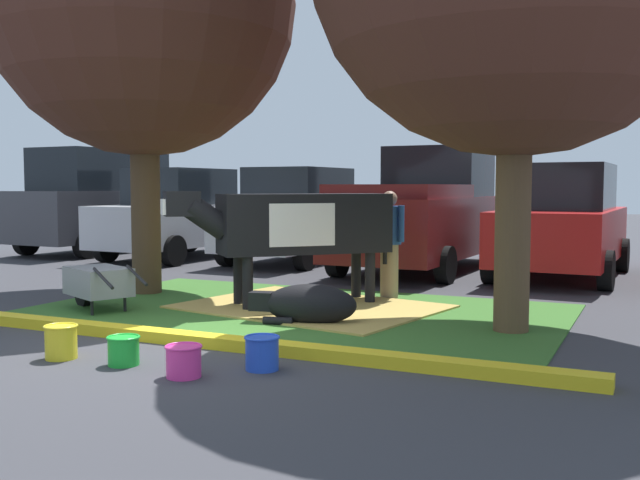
% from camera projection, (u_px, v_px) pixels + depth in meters
% --- Properties ---
extents(ground_plane, '(80.00, 80.00, 0.00)m').
position_uv_depth(ground_plane, '(167.00, 344.00, 7.56)').
color(ground_plane, '#38383D').
extents(grass_island, '(6.73, 4.14, 0.02)m').
position_uv_depth(grass_island, '(296.00, 311.00, 9.49)').
color(grass_island, '#386B28').
rests_on(grass_island, ground).
extents(curb_yellow, '(7.93, 0.24, 0.12)m').
position_uv_depth(curb_yellow, '(198.00, 340.00, 7.48)').
color(curb_yellow, yellow).
rests_on(curb_yellow, ground).
extents(hay_bedding, '(3.59, 2.96, 0.04)m').
position_uv_depth(hay_bedding, '(310.00, 307.00, 9.71)').
color(hay_bedding, tan).
rests_on(hay_bedding, ground).
extents(shade_tree_left, '(4.54, 4.54, 6.61)m').
position_uv_depth(shade_tree_left, '(142.00, 3.00, 10.77)').
color(shade_tree_left, '#4C3823').
rests_on(shade_tree_left, ground).
extents(cow_holstein, '(2.47, 2.49, 1.57)m').
position_uv_depth(cow_holstein, '(297.00, 225.00, 9.85)').
color(cow_holstein, black).
rests_on(cow_holstein, ground).
extents(calf_lying, '(1.33, 0.71, 0.48)m').
position_uv_depth(calf_lying, '(308.00, 304.00, 8.60)').
color(calf_lying, black).
rests_on(calf_lying, ground).
extents(person_handler, '(0.50, 0.34, 1.56)m').
position_uv_depth(person_handler, '(389.00, 242.00, 10.51)').
color(person_handler, '#9E7F5B').
rests_on(person_handler, ground).
extents(wheelbarrow, '(1.57, 1.06, 0.63)m').
position_uv_depth(wheelbarrow, '(98.00, 282.00, 9.49)').
color(wheelbarrow, gray).
rests_on(wheelbarrow, ground).
extents(bucket_yellow, '(0.32, 0.32, 0.32)m').
position_uv_depth(bucket_yellow, '(61.00, 341.00, 6.90)').
color(bucket_yellow, yellow).
rests_on(bucket_yellow, ground).
extents(bucket_green, '(0.31, 0.31, 0.27)m').
position_uv_depth(bucket_green, '(124.00, 350.00, 6.66)').
color(bucket_green, green).
rests_on(bucket_green, ground).
extents(bucket_pink, '(0.32, 0.32, 0.28)m').
position_uv_depth(bucket_pink, '(184.00, 360.00, 6.24)').
color(bucket_pink, '#EA3893').
rests_on(bucket_pink, ground).
extents(bucket_blue, '(0.32, 0.32, 0.30)m').
position_uv_depth(bucket_blue, '(262.00, 352.00, 6.49)').
color(bucket_blue, blue).
rests_on(bucket_blue, ground).
extents(suv_dark_grey, '(2.25, 4.66, 2.52)m').
position_uv_depth(suv_dark_grey, '(101.00, 201.00, 18.05)').
color(suv_dark_grey, '#3D3D42').
rests_on(suv_dark_grey, ground).
extents(sedan_silver, '(2.14, 4.46, 2.02)m').
position_uv_depth(sedan_silver, '(181.00, 215.00, 16.46)').
color(sedan_silver, silver).
rests_on(sedan_silver, ground).
extents(hatchback_white, '(2.14, 4.46, 2.02)m').
position_uv_depth(hatchback_white, '(299.00, 216.00, 15.70)').
color(hatchback_white, silver).
rests_on(hatchback_white, ground).
extents(pickup_truck_maroon, '(2.37, 5.47, 2.42)m').
position_uv_depth(pickup_truck_maroon, '(425.00, 213.00, 14.21)').
color(pickup_truck_maroon, maroon).
rests_on(pickup_truck_maroon, ground).
extents(sedan_red, '(2.14, 4.46, 2.02)m').
position_uv_depth(sedan_red, '(562.00, 222.00, 12.99)').
color(sedan_red, red).
rests_on(sedan_red, ground).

